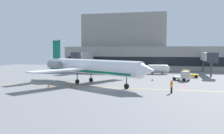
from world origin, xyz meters
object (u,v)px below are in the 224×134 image
(fuel_tank, at_px, (157,69))
(marshaller, at_px, (172,87))
(pushback_tractor, at_px, (189,74))
(baggage_tug, at_px, (183,76))
(regional_jet, at_px, (87,67))

(fuel_tank, xyz_separation_m, marshaller, (3.41, -30.71, -0.43))
(pushback_tractor, height_order, fuel_tank, fuel_tank)
(pushback_tractor, xyz_separation_m, marshaller, (-4.50, -23.43, 0.20))
(baggage_tug, distance_m, pushback_tractor, 7.45)
(pushback_tractor, bearing_deg, fuel_tank, 137.37)
(baggage_tug, relative_size, pushback_tractor, 1.03)
(baggage_tug, xyz_separation_m, marshaller, (-2.70, -16.20, 0.06))
(baggage_tug, distance_m, marshaller, 16.43)
(fuel_tank, bearing_deg, regional_jet, -119.98)
(regional_jet, height_order, baggage_tug, regional_jet)
(regional_jet, distance_m, marshaller, 18.52)
(baggage_tug, xyz_separation_m, pushback_tractor, (1.80, 7.22, -0.13))
(regional_jet, xyz_separation_m, baggage_tug, (19.32, 8.38, -2.45))
(regional_jet, bearing_deg, baggage_tug, 23.46)
(regional_jet, xyz_separation_m, marshaller, (16.62, -7.82, -2.38))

